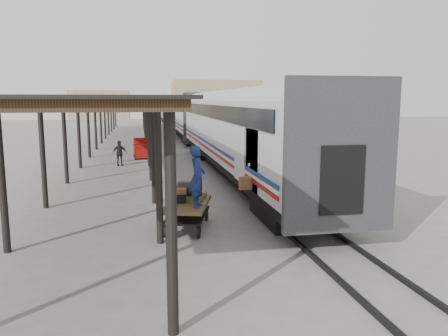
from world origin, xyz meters
name	(u,v)px	position (x,y,z in m)	size (l,w,h in m)	color
ground	(198,222)	(0.00, 0.00, 0.00)	(160.00, 160.00, 0.00)	slate
train	(187,112)	(3.19, 33.79, 2.69)	(3.45, 76.01, 4.01)	silver
canopy	(121,101)	(-3.40, 24.00, 4.00)	(4.90, 64.30, 4.15)	#422B19
rails	(187,136)	(3.20, 34.00, 0.06)	(1.54, 150.00, 0.12)	black
building_far	(216,100)	(14.00, 78.00, 4.00)	(18.00, 10.00, 8.00)	tan
building_left	(100,105)	(-10.00, 82.00, 3.00)	(12.00, 8.00, 6.00)	tan
baggage_cart	(187,209)	(-0.43, -0.71, 0.65)	(1.85, 2.65, 0.86)	brown
suitcase_stack	(185,194)	(-0.47, -0.37, 1.05)	(1.44, 1.17, 0.57)	#3D3C3F
luggage_tug	(141,149)	(-1.85, 16.77, 0.64)	(1.09, 1.65, 1.40)	maroon
porter	(197,177)	(-0.18, -1.36, 1.79)	(0.68, 0.45, 1.87)	navy
pedestrian	(120,153)	(-3.14, 13.44, 0.79)	(0.93, 0.39, 1.58)	black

